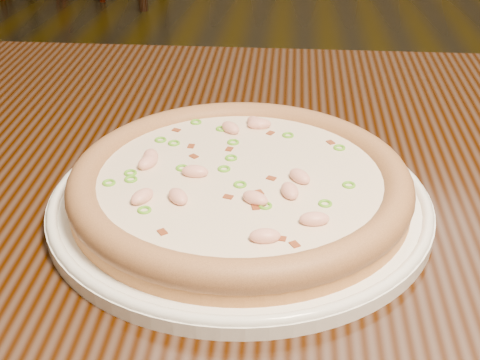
{
  "coord_description": "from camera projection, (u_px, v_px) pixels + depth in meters",
  "views": [
    {
      "loc": [
        -0.31,
        -0.63,
        1.08
      ],
      "look_at": [
        -0.35,
        -0.12,
        0.78
      ],
      "focal_mm": 50.0,
      "sensor_mm": 36.0,
      "label": 1
    }
  ],
  "objects": [
    {
      "name": "hero_table",
      "position": [
        359.0,
        268.0,
        0.69
      ],
      "size": [
        1.2,
        0.8,
        0.75
      ],
      "color": "black",
      "rests_on": "ground"
    },
    {
      "name": "plate",
      "position": [
        240.0,
        200.0,
        0.61
      ],
      "size": [
        0.34,
        0.34,
        0.02
      ],
      "color": "white",
      "rests_on": "hero_table"
    },
    {
      "name": "pizza",
      "position": [
        240.0,
        183.0,
        0.6
      ],
      "size": [
        0.31,
        0.31,
        0.03
      ],
      "color": "tan",
      "rests_on": "plate"
    }
  ]
}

